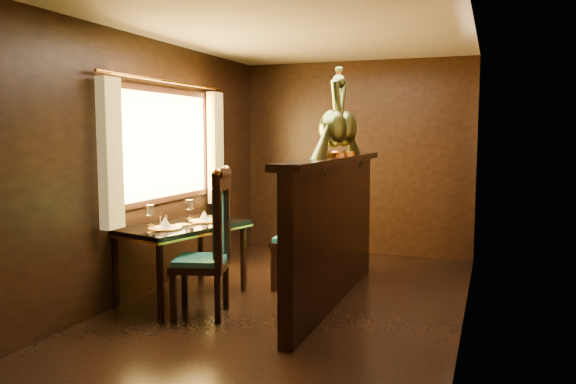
% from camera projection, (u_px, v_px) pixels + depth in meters
% --- Properties ---
extents(ground, '(5.00, 5.00, 0.00)m').
position_uv_depth(ground, '(290.00, 307.00, 5.10)').
color(ground, black).
rests_on(ground, ground).
extents(room_shell, '(3.04, 5.04, 2.52)m').
position_uv_depth(room_shell, '(282.00, 132.00, 4.98)').
color(room_shell, black).
rests_on(room_shell, ground).
extents(partition, '(0.26, 2.70, 1.36)m').
position_uv_depth(partition, '(334.00, 227.00, 5.20)').
color(partition, black).
rests_on(partition, ground).
extents(dining_table, '(1.04, 1.37, 0.92)m').
position_uv_depth(dining_table, '(182.00, 232.00, 5.30)').
color(dining_table, black).
rests_on(dining_table, ground).
extents(chair_left, '(0.58, 0.59, 1.30)m').
position_uv_depth(chair_left, '(214.00, 239.00, 4.80)').
color(chair_left, black).
rests_on(chair_left, ground).
extents(chair_right, '(0.50, 0.55, 1.37)m').
position_uv_depth(chair_right, '(311.00, 220.00, 5.63)').
color(chair_right, black).
rests_on(chair_right, ground).
extents(peacock_left, '(0.26, 0.68, 0.81)m').
position_uv_depth(peacock_left, '(333.00, 112.00, 5.03)').
color(peacock_left, '#184936').
rests_on(peacock_left, partition).
extents(peacock_right, '(0.26, 0.69, 0.83)m').
position_uv_depth(peacock_right, '(344.00, 113.00, 5.39)').
color(peacock_right, '#184936').
rests_on(peacock_right, partition).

